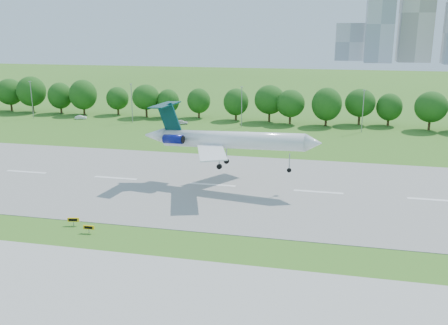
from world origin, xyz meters
TOP-DOWN VIEW (x-y plane):
  - ground at (0.00, 0.00)m, footprint 600.00×600.00m
  - runway at (0.00, 25.00)m, footprint 400.00×45.00m
  - tree_line at (0.00, 92.00)m, footprint 288.40×8.40m
  - light_poles at (-2.50, 82.00)m, footprint 175.90×0.25m
  - skyline at (100.16, 390.61)m, footprint 127.00×52.00m
  - airliner at (22.10, 25.22)m, footprint 34.83×25.18m
  - taxi_sign_centre at (4.04, 0.87)m, footprint 1.79×0.55m
  - taxi_sign_right at (7.69, -1.26)m, footprint 1.70×0.29m
  - service_vehicle_a at (-38.90, 83.82)m, footprint 3.90×2.43m
  - service_vehicle_b at (-4.07, 82.49)m, footprint 4.29×2.76m

SIDE VIEW (x-z plane):
  - ground at x=0.00m, z-range 0.00..0.00m
  - runway at x=0.00m, z-range 0.00..0.08m
  - service_vehicle_a at x=-38.90m, z-range 0.00..1.21m
  - service_vehicle_b at x=-4.07m, z-range 0.00..1.36m
  - taxi_sign_right at x=7.69m, z-range 0.28..1.48m
  - taxi_sign_centre at x=4.04m, z-range 0.30..1.55m
  - tree_line at x=0.00m, z-range 0.99..11.39m
  - light_poles at x=-2.50m, z-range 0.24..12.43m
  - airliner at x=22.10m, z-range 3.31..14.94m
  - skyline at x=100.16m, z-range -9.54..70.46m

